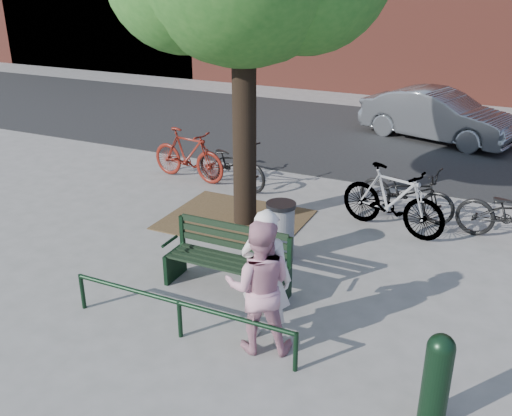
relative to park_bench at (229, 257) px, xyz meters
The scene contains 14 objects.
ground 0.49m from the park_bench, 90.00° to the right, with size 90.00×90.00×0.00m, color gray.
dirt_pit 2.39m from the park_bench, 115.24° to the left, with size 2.40×2.00×0.02m, color brown.
road 8.43m from the park_bench, 90.00° to the left, with size 40.00×7.00×0.01m, color black.
park_bench is the anchor object (origin of this frame).
guard_railing 1.28m from the park_bench, 90.00° to the right, with size 3.06×0.06×0.51m.
person_left 1.34m from the park_bench, 42.52° to the right, with size 0.62×0.41×1.70m, color silver.
person_right 1.46m from the park_bench, 47.89° to the right, with size 0.80×0.62×1.64m, color #BF8394.
bollard 3.32m from the park_bench, 25.23° to the right, with size 0.27×0.27×1.01m.
litter_bin 1.15m from the park_bench, 74.62° to the left, with size 0.46×0.46×0.93m.
bicycle_a 4.11m from the park_bench, 117.01° to the left, with size 0.64×1.84×0.97m, color black.
bicycle_b 4.63m from the park_bench, 128.41° to the left, with size 0.51×1.82×1.09m, color #5B140D.
bicycle_c 3.98m from the park_bench, 64.74° to the left, with size 0.62×1.79×0.94m, color black.
bicycle_d 3.29m from the park_bench, 60.95° to the left, with size 0.54×1.91×1.15m, color gray.
parked_car 9.10m from the park_bench, 81.28° to the left, with size 1.38×3.96×1.31m, color slate.
Camera 1 is at (3.31, -6.07, 4.15)m, focal length 40.00 mm.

